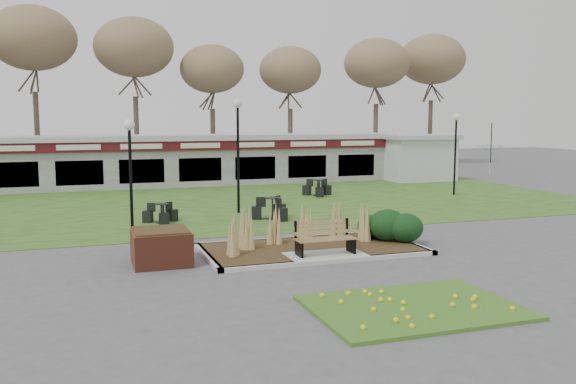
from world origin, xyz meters
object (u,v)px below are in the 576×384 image
object	(u,v)px
bistro_set_b	(318,190)
lamp_post_near_left	(130,156)
lamp_post_mid_right	(238,130)
bistro_set_c	(161,216)
brick_planter	(161,247)
bistro_set_d	(272,212)
park_bench	(324,237)
food_pavilion	(196,159)
lamp_post_far_right	(456,136)
service_hut	(417,157)
patio_umbrella	(490,159)

from	to	relation	value
bistro_set_b	lamp_post_near_left	bearing A→B (deg)	-134.46
lamp_post_mid_right	bistro_set_c	bearing A→B (deg)	-157.30
brick_planter	bistro_set_d	world-z (taller)	brick_planter
brick_planter	lamp_post_near_left	distance (m)	3.05
park_bench	bistro_set_b	world-z (taller)	park_bench
food_pavilion	bistro_set_d	distance (m)	13.16
lamp_post_far_right	bistro_set_c	xyz separation A→B (m)	(-15.03, -3.50, -2.72)
park_bench	service_hut	size ratio (longest dim) A/B	0.39
brick_planter	bistro_set_c	distance (m)	6.47
service_hut	bistro_set_d	distance (m)	17.10
food_pavilion	service_hut	xyz separation A→B (m)	(13.50, -1.96, -0.03)
park_bench	patio_umbrella	distance (m)	19.84
lamp_post_near_left	bistro_set_b	world-z (taller)	lamp_post_near_left
park_bench	lamp_post_near_left	bearing A→B (deg)	152.26
food_pavilion	lamp_post_mid_right	size ratio (longest dim) A/B	5.28
bistro_set_c	bistro_set_b	bearing A→B (deg)	32.97
park_bench	patio_umbrella	size ratio (longest dim) A/B	0.68
brick_planter	food_pavilion	size ratio (longest dim) A/B	0.06
park_bench	lamp_post_far_right	bearing A→B (deg)	42.98
bistro_set_d	patio_umbrella	bearing A→B (deg)	22.78
patio_umbrella	lamp_post_far_right	bearing A→B (deg)	-150.74
brick_planter	bistro_set_b	bearing A→B (deg)	52.15
patio_umbrella	park_bench	bearing A→B (deg)	-139.94
food_pavilion	lamp_post_near_left	size ratio (longest dim) A/B	6.38
bistro_set_b	bistro_set_c	world-z (taller)	bistro_set_b
lamp_post_near_left	bistro_set_c	world-z (taller)	lamp_post_near_left
bistro_set_c	patio_umbrella	size ratio (longest dim) A/B	0.54
park_bench	lamp_post_far_right	world-z (taller)	lamp_post_far_right
service_hut	lamp_post_near_left	xyz separation A→B (m)	(-18.49, -15.13, 1.36)
food_pavilion	lamp_post_far_right	xyz separation A→B (m)	(11.45, -9.04, 1.51)
patio_umbrella	service_hut	bearing A→B (deg)	108.42
lamp_post_near_left	lamp_post_mid_right	bearing A→B (deg)	51.53
lamp_post_far_right	patio_umbrella	xyz separation A→B (m)	(3.72, 2.08, -1.39)
lamp_post_far_right	patio_umbrella	size ratio (longest dim) A/B	1.63
bistro_set_b	patio_umbrella	bearing A→B (deg)	0.73
service_hut	lamp_post_near_left	distance (m)	23.93
food_pavilion	service_hut	bearing A→B (deg)	-8.27
brick_planter	lamp_post_near_left	bearing A→B (deg)	107.46
brick_planter	bistro_set_d	size ratio (longest dim) A/B	0.99
service_hut	lamp_post_far_right	distance (m)	7.53
lamp_post_far_right	bistro_set_b	distance (m)	7.42
park_bench	patio_umbrella	world-z (taller)	patio_umbrella
service_hut	patio_umbrella	size ratio (longest dim) A/B	1.76
patio_umbrella	bistro_set_c	bearing A→B (deg)	-163.41
lamp_post_far_right	lamp_post_mid_right	bearing A→B (deg)	-169.75
lamp_post_near_left	park_bench	bearing A→B (deg)	-27.74
lamp_post_near_left	patio_umbrella	xyz separation A→B (m)	(20.15, 10.13, -1.22)
lamp_post_near_left	service_hut	bearing A→B (deg)	39.29
lamp_post_far_right	bistro_set_d	bearing A→B (deg)	-159.59
lamp_post_mid_right	bistro_set_d	xyz separation A→B (m)	(0.85, -1.93, -3.10)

